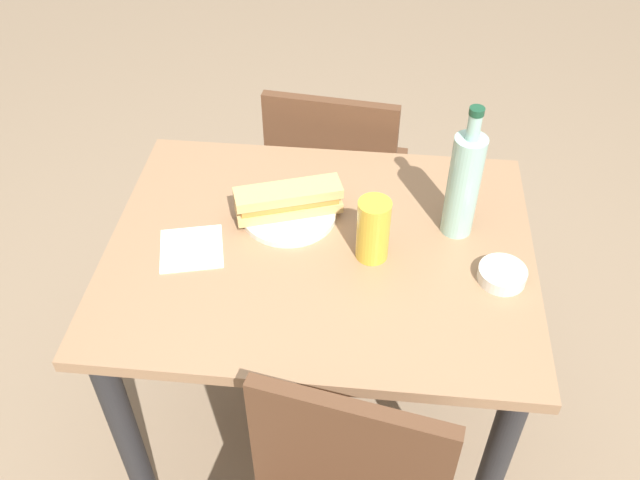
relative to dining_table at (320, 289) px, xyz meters
name	(u,v)px	position (x,y,z in m)	size (l,w,h in m)	color
ground_plane	(320,428)	(0.00, 0.00, -0.63)	(8.00, 8.00, 0.00)	#8C755B
dining_table	(320,289)	(0.00, 0.00, 0.00)	(0.97, 0.75, 0.77)	#997251
chair_far	(335,184)	(-0.01, 0.57, -0.13)	(0.44, 0.44, 0.86)	brown
plate_near	(289,213)	(-0.08, 0.10, 0.15)	(0.23, 0.23, 0.01)	silver
baguette_sandwich_near	(288,200)	(-0.08, 0.10, 0.19)	(0.26, 0.15, 0.07)	tan
knife_near	(280,198)	(-0.11, 0.14, 0.16)	(0.16, 0.09, 0.01)	silver
water_bottle	(464,184)	(0.31, 0.09, 0.28)	(0.07, 0.07, 0.33)	#99C6B7
beer_glass	(373,230)	(0.12, -0.02, 0.22)	(0.07, 0.07, 0.15)	gold
olive_bowl	(502,275)	(0.40, -0.06, 0.16)	(0.10, 0.10, 0.03)	silver
paper_napkin	(192,249)	(-0.29, -0.04, 0.14)	(0.14, 0.14, 0.00)	white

